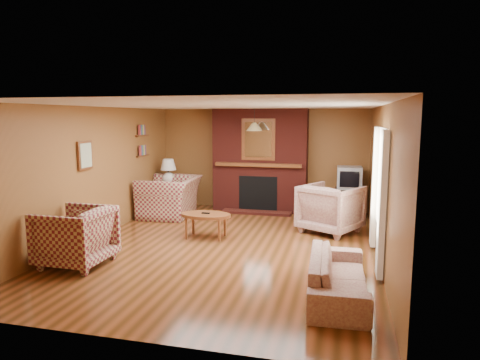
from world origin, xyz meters
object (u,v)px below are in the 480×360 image
(plaid_armchair, at_px, (75,236))
(table_lamp, at_px, (168,170))
(fireplace, at_px, (260,161))
(crt_tv, at_px, (349,178))
(side_table, at_px, (169,197))
(tv_stand, at_px, (348,203))
(coffee_table, at_px, (206,216))
(floral_sofa, at_px, (338,276))
(plaid_loveseat, at_px, (170,197))
(floral_armchair, at_px, (331,208))

(plaid_armchair, bearing_deg, table_lamp, -176.71)
(fireplace, height_order, crt_tv, fireplace)
(fireplace, xyz_separation_m, table_lamp, (-2.10, -0.53, -0.22))
(side_table, distance_m, table_lamp, 0.65)
(side_table, relative_size, crt_tv, 1.15)
(tv_stand, bearing_deg, fireplace, 169.18)
(fireplace, height_order, coffee_table, fireplace)
(floral_sofa, relative_size, crt_tv, 3.26)
(plaid_armchair, height_order, coffee_table, plaid_armchair)
(table_lamp, relative_size, crt_tv, 1.12)
(coffee_table, distance_m, crt_tv, 3.52)
(tv_stand, xyz_separation_m, crt_tv, (0.00, -0.01, 0.56))
(coffee_table, relative_size, crt_tv, 1.73)
(fireplace, bearing_deg, crt_tv, -5.30)
(coffee_table, height_order, tv_stand, tv_stand)
(plaid_loveseat, bearing_deg, table_lamp, -158.28)
(fireplace, bearing_deg, tv_stand, -5.15)
(fireplace, relative_size, crt_tv, 4.43)
(floral_sofa, bearing_deg, floral_armchair, 1.83)
(table_lamp, distance_m, crt_tv, 4.17)
(floral_armchair, xyz_separation_m, side_table, (-3.81, 1.07, -0.15))
(floral_armchair, distance_m, tv_stand, 1.47)
(floral_armchair, bearing_deg, floral_sofa, 122.54)
(tv_stand, bearing_deg, table_lamp, 179.15)
(fireplace, height_order, tv_stand, fireplace)
(crt_tv, bearing_deg, floral_sofa, -91.94)
(tv_stand, bearing_deg, plaid_armchair, -139.08)
(fireplace, bearing_deg, plaid_loveseat, -150.24)
(plaid_loveseat, relative_size, floral_armchair, 1.32)
(plaid_armchair, bearing_deg, crt_tv, 137.63)
(coffee_table, distance_m, side_table, 2.57)
(coffee_table, height_order, table_lamp, table_lamp)
(coffee_table, bearing_deg, fireplace, 78.65)
(plaid_loveseat, height_order, floral_sofa, plaid_loveseat)
(plaid_loveseat, bearing_deg, side_table, -158.28)
(fireplace, height_order, side_table, fireplace)
(crt_tv, bearing_deg, plaid_armchair, -133.44)
(fireplace, xyz_separation_m, coffee_table, (-0.51, -2.55, -0.78))
(plaid_armchair, bearing_deg, plaid_loveseat, 179.37)
(plaid_loveseat, xyz_separation_m, table_lamp, (-0.25, 0.52, 0.52))
(floral_sofa, bearing_deg, fireplace, 20.48)
(floral_sofa, height_order, coffee_table, floral_sofa)
(floral_sofa, bearing_deg, plaid_loveseat, 44.58)
(tv_stand, bearing_deg, side_table, 179.15)
(floral_sofa, xyz_separation_m, tv_stand, (0.15, 4.44, 0.06))
(floral_sofa, xyz_separation_m, crt_tv, (0.15, 4.43, 0.62))
(coffee_table, xyz_separation_m, crt_tv, (2.56, 2.36, 0.48))
(floral_armchair, height_order, side_table, floral_armchair)
(plaid_armchair, distance_m, floral_armchair, 4.61)
(floral_sofa, xyz_separation_m, floral_armchair, (-0.19, 3.02, 0.21))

